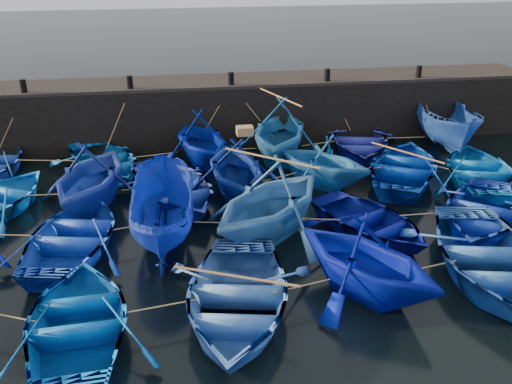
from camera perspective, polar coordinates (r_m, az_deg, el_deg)
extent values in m
plane|color=black|center=(15.60, 1.87, -7.14)|extent=(120.00, 120.00, 0.00)
cube|color=black|center=(24.68, -2.70, 8.09)|extent=(26.00, 2.50, 2.50)
cube|color=black|center=(24.35, -2.76, 11.05)|extent=(26.00, 2.50, 0.12)
cylinder|color=black|center=(23.88, -22.24, 9.79)|extent=(0.24, 0.24, 0.50)
cylinder|color=black|center=(23.30, -12.51, 10.69)|extent=(0.24, 0.24, 0.50)
cylinder|color=black|center=(23.40, -2.52, 11.29)|extent=(0.24, 0.24, 0.50)
cylinder|color=black|center=(24.18, 7.13, 11.55)|extent=(0.24, 0.24, 0.50)
cylinder|color=black|center=(25.56, 15.97, 11.51)|extent=(0.24, 0.24, 0.50)
imported|color=#0A5DB6|center=(21.91, -14.95, 2.99)|extent=(4.91, 5.54, 0.95)
imported|color=#001890|center=(21.92, -5.58, 5.37)|extent=(4.33, 4.74, 2.13)
imported|color=#1B609C|center=(22.18, 2.38, 6.24)|extent=(5.36, 5.79, 2.52)
imported|color=navy|center=(23.66, 10.30, 5.04)|extent=(4.38, 5.35, 0.97)
imported|color=navy|center=(24.80, 18.51, 6.37)|extent=(2.85, 5.53, 2.04)
imported|color=navy|center=(18.93, -16.19, 1.69)|extent=(4.91, 5.32, 2.33)
imported|color=#2340B9|center=(19.08, -8.27, 0.49)|extent=(5.00, 5.86, 1.03)
imported|color=navy|center=(18.90, -2.00, 2.49)|extent=(3.88, 4.43, 2.23)
imported|color=#1A61AC|center=(20.04, 6.62, 3.21)|extent=(4.89, 4.88, 1.95)
imported|color=#002B8D|center=(21.21, 14.66, 2.45)|extent=(5.56, 6.13, 1.04)
imported|color=blue|center=(21.76, 21.50, 2.01)|extent=(4.72, 5.64, 1.00)
imported|color=#123AB5|center=(16.73, -17.68, -4.13)|extent=(4.28, 5.34, 0.98)
imported|color=#092393|center=(16.44, -9.43, -2.05)|extent=(2.01, 4.87, 1.86)
imported|color=#2B68AB|center=(16.31, 1.44, -0.74)|extent=(6.19, 6.16, 2.47)
imported|color=#000872|center=(17.16, 11.34, -2.90)|extent=(4.55, 5.05, 0.86)
imported|color=#0F2C96|center=(18.59, 21.74, -1.79)|extent=(5.70, 5.93, 1.00)
imported|color=#0047A5|center=(13.29, -17.27, -12.13)|extent=(3.60, 4.85, 0.97)
imported|color=blue|center=(13.36, -2.04, -10.44)|extent=(4.60, 5.73, 1.06)
imported|color=#010F9F|center=(14.02, 11.06, -6.48)|extent=(5.20, 5.33, 2.14)
imported|color=#1E4F9F|center=(15.94, 22.27, -6.05)|extent=(5.00, 6.20, 1.14)
cube|color=#9A7243|center=(18.50, -1.13, 6.15)|extent=(0.53, 0.39, 0.28)
cylinder|color=tan|center=(22.40, -20.13, 2.98)|extent=(2.31, 0.47, 0.04)
cylinder|color=tan|center=(21.91, -10.23, 3.66)|extent=(1.83, 0.37, 0.04)
cylinder|color=tan|center=(22.20, -1.56, 4.32)|extent=(1.27, 0.08, 0.04)
cylinder|color=tan|center=(22.97, 6.43, 4.87)|extent=(1.61, 0.42, 0.04)
cylinder|color=tan|center=(24.23, 14.45, 5.29)|extent=(1.84, 0.16, 0.04)
cylinder|color=tan|center=(19.46, -20.46, -0.26)|extent=(1.29, 0.10, 0.04)
cylinder|color=tan|center=(19.07, -12.14, 0.29)|extent=(0.78, 0.11, 0.04)
cylinder|color=tan|center=(19.06, -5.12, 0.75)|extent=(0.31, 0.11, 0.04)
cylinder|color=tan|center=(19.60, 2.41, 1.52)|extent=(1.31, 0.60, 0.04)
cylinder|color=tan|center=(20.65, 10.71, 2.31)|extent=(1.30, 0.04, 0.04)
cylinder|color=tan|center=(21.43, 18.14, 2.33)|extent=(0.75, 0.74, 0.04)
cylinder|color=tan|center=(17.16, -22.85, -4.00)|extent=(1.36, 0.32, 0.04)
cylinder|color=tan|center=(16.61, -13.53, -3.60)|extent=(0.64, 0.19, 0.04)
cylinder|color=tan|center=(16.54, -3.96, -3.07)|extent=(1.31, 0.29, 0.04)
cylinder|color=tan|center=(16.79, 6.47, -2.72)|extent=(1.16, 0.32, 0.04)
cylinder|color=tan|center=(17.77, 16.78, -2.09)|extent=(1.76, 0.05, 0.04)
cylinder|color=tan|center=(13.19, -9.63, -11.23)|extent=(1.68, 0.30, 0.04)
cylinder|color=tan|center=(13.73, 4.67, -9.34)|extent=(1.44, 0.37, 0.04)
cylinder|color=tan|center=(15.04, 16.90, -7.17)|extent=(1.64, 0.37, 0.04)
cylinder|color=tan|center=(23.98, -23.29, 6.47)|extent=(1.20, 0.60, 2.09)
cylinder|color=tan|center=(23.10, -13.59, 7.15)|extent=(1.10, 1.03, 2.09)
cylinder|color=tan|center=(23.25, -4.11, 7.89)|extent=(1.48, 0.69, 2.09)
cylinder|color=tan|center=(23.41, -0.33, 8.06)|extent=(1.67, 0.74, 2.09)
cylinder|color=tan|center=(24.40, 8.32, 8.49)|extent=(1.07, 0.35, 2.09)
cylinder|color=tan|center=(25.72, 16.61, 8.55)|extent=(0.71, 0.48, 2.08)
cylinder|color=#99724C|center=(21.82, 2.44, 9.46)|extent=(1.08, 2.84, 0.06)
cylinder|color=#99724C|center=(21.02, 14.82, 3.84)|extent=(1.77, 2.49, 0.06)
cylinder|color=#99724C|center=(15.81, 1.49, 3.41)|extent=(2.34, 1.97, 0.06)
cylinder|color=#99724C|center=(13.05, -2.07, -8.42)|extent=(2.74, 1.32, 0.06)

